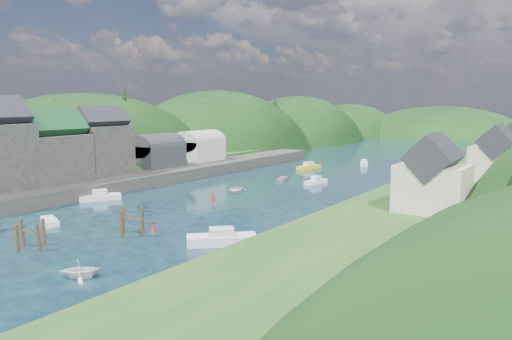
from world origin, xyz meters
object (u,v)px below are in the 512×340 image
Objects in this scene: channel_buoy_near at (153,227)px; channel_buoy_far at (213,197)px; piling_cluster_far at (132,224)px; piling_cluster_near at (31,238)px.

channel_buoy_far is (-5.37, 16.70, 0.00)m from channel_buoy_near.
piling_cluster_far reaches higher than channel_buoy_near.
piling_cluster_near is 2.99× the size of channel_buoy_far.
piling_cluster_far is 3.14× the size of channel_buoy_near.
channel_buoy_near is at bearing -72.17° from channel_buoy_far.
piling_cluster_near is at bearing -89.06° from channel_buoy_far.
piling_cluster_near is at bearing -114.53° from piling_cluster_far.
channel_buoy_far is at bearing 103.65° from piling_cluster_far.
channel_buoy_far is (-0.46, 27.95, -0.57)m from piling_cluster_near.
piling_cluster_near is at bearing -113.59° from channel_buoy_near.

